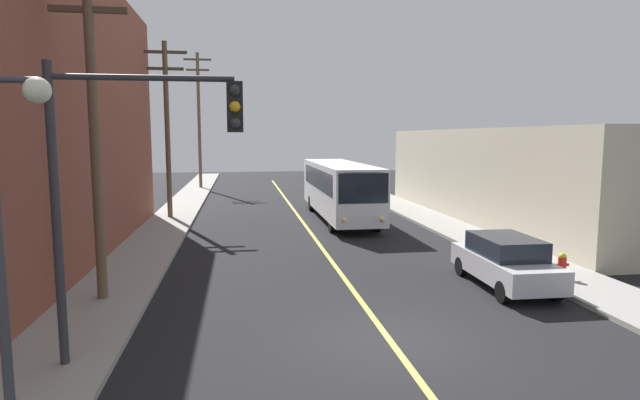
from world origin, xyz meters
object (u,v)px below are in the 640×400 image
Objects in this scene: utility_pole_far at (199,115)px; parked_car_silver at (505,261)px; fire_hydrant at (562,265)px; traffic_signal_left_corner at (135,157)px; street_lamp_left at (11,201)px; utility_pole_near at (93,113)px; utility_pole_mid at (167,122)px; city_bus at (339,188)px.

parked_car_silver is at bearing -70.60° from utility_pole_far.
utility_pole_far is 14.20× the size of fire_hydrant.
parked_car_silver is 2.08m from fire_hydrant.
traffic_signal_left_corner reaches higher than street_lamp_left.
utility_pole_near is 15.42m from utility_pole_mid.
traffic_signal_left_corner is 2.73m from street_lamp_left.
street_lamp_left is at bearing -113.49° from city_bus.
traffic_signal_left_corner is at bearing -157.61° from parked_car_silver.
fire_hydrant is at bearing -71.80° from city_bus.
utility_pole_far is at bearing 88.56° from utility_pole_mid.
utility_pole_far is 36.48m from fire_hydrant.
utility_pole_far reaches higher than city_bus.
street_lamp_left is (-1.42, -2.26, -0.56)m from traffic_signal_left_corner.
utility_pole_near is 11.23× the size of fire_hydrant.
street_lamp_left is 15.52m from fire_hydrant.
city_bus reaches higher than fire_hydrant.
traffic_signal_left_corner is at bearing -160.42° from fire_hydrant.
traffic_signal_left_corner is at bearing -87.64° from utility_pole_far.
street_lamp_left is at bearing -150.90° from parked_car_silver.
utility_pole_mid is 22.22m from street_lamp_left.
utility_pole_mid is 21.65m from fire_hydrant.
traffic_signal_left_corner reaches higher than fire_hydrant.
utility_pole_near reaches higher than traffic_signal_left_corner.
city_bus is at bearing 66.51° from street_lamp_left.
fire_hydrant is at bearing -47.43° from utility_pole_mid.
parked_car_silver is at bearing -175.63° from fire_hydrant.
city_bus is 14.48× the size of fire_hydrant.
street_lamp_left is at bearing -88.51° from utility_pole_mid.
utility_pole_far is 2.17× the size of street_lamp_left.
utility_pole_near is 4.96m from traffic_signal_left_corner.
traffic_signal_left_corner is (1.99, -19.88, -1.25)m from utility_pole_mid.
parked_car_silver is 0.45× the size of utility_pole_mid.
city_bus is 14.94m from fire_hydrant.
street_lamp_left is (-11.62, -6.47, 2.90)m from parked_car_silver.
utility_pole_far reaches higher than street_lamp_left.
utility_pole_near is at bearing -124.09° from city_bus.
utility_pole_near is 1.57× the size of traffic_signal_left_corner.
utility_pole_far is (-11.75, 33.37, 5.80)m from parked_car_silver.
parked_car_silver is (2.59, -14.30, -0.98)m from city_bus.
street_lamp_left is at bearing -154.16° from fire_hydrant.
parked_car_silver is at bearing -79.73° from city_bus.
parked_car_silver is 0.47× the size of utility_pole_near.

